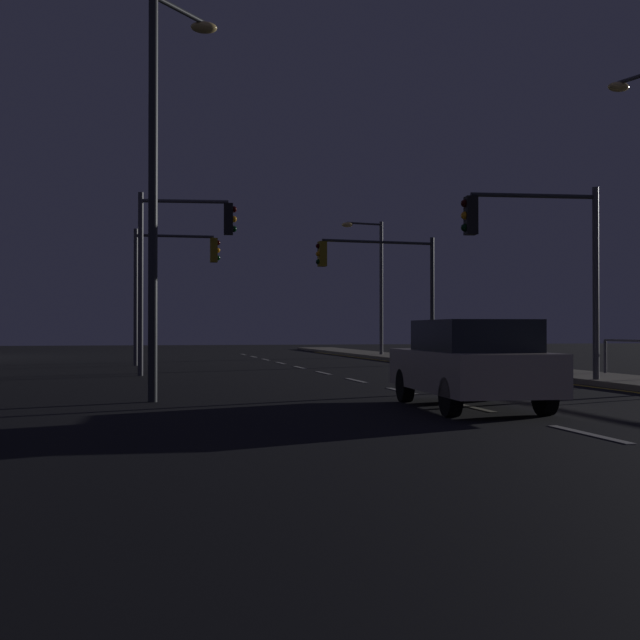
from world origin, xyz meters
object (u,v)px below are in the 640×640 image
traffic_light_mid_right (380,271)px  street_lamp_far_end (162,158)px  car (470,362)px  traffic_light_near_left (181,249)px  street_lamp_corner (374,273)px  traffic_light_overhead_east (536,243)px  traffic_light_far_right (173,270)px

traffic_light_mid_right → street_lamp_far_end: 16.88m
car → traffic_light_mid_right: 17.74m
traffic_light_near_left → street_lamp_corner: 18.01m
traffic_light_mid_right → traffic_light_overhead_east: (0.50, -11.86, -0.09)m
traffic_light_overhead_east → traffic_light_far_right: (-8.33, 13.83, 0.14)m
traffic_light_overhead_east → car: bearing=-126.8°
street_lamp_far_end → traffic_light_near_left: bearing=84.6°
traffic_light_mid_right → traffic_light_overhead_east: size_ratio=1.01×
traffic_light_overhead_east → street_lamp_corner: street_lamp_corner is taller
car → street_lamp_corner: size_ratio=0.67×
traffic_light_near_left → car: bearing=-69.3°
car → traffic_light_far_right: traffic_light_far_right is taller
street_lamp_far_end → street_lamp_corner: size_ratio=1.20×
traffic_light_near_left → street_lamp_far_end: (-0.85, -8.99, 0.92)m
traffic_light_near_left → traffic_light_mid_right: bearing=34.3°
traffic_light_overhead_east → street_lamp_corner: (1.99, 21.17, 0.67)m
street_lamp_corner → traffic_light_near_left: bearing=-125.3°
traffic_light_mid_right → street_lamp_far_end: bearing=-121.3°
street_lamp_far_end → car: bearing=-27.7°
car → traffic_light_far_right: size_ratio=0.85×
car → street_lamp_far_end: 7.16m
traffic_light_mid_right → street_lamp_corner: 9.65m
traffic_light_far_right → street_lamp_far_end: bearing=-93.3°
street_lamp_far_end → street_lamp_corner: 26.23m
traffic_light_mid_right → traffic_light_near_left: traffic_light_near_left is taller
car → traffic_light_near_left: (-4.44, 11.77, 3.02)m
car → street_lamp_corner: 27.35m
car → traffic_light_overhead_east: bearing=53.2°
car → traffic_light_overhead_east: traffic_light_overhead_east is taller
traffic_light_mid_right → traffic_light_near_left: (-7.91, -5.39, 0.20)m
traffic_light_mid_right → traffic_light_far_right: traffic_light_far_right is taller
traffic_light_overhead_east → street_lamp_far_end: size_ratio=0.60×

